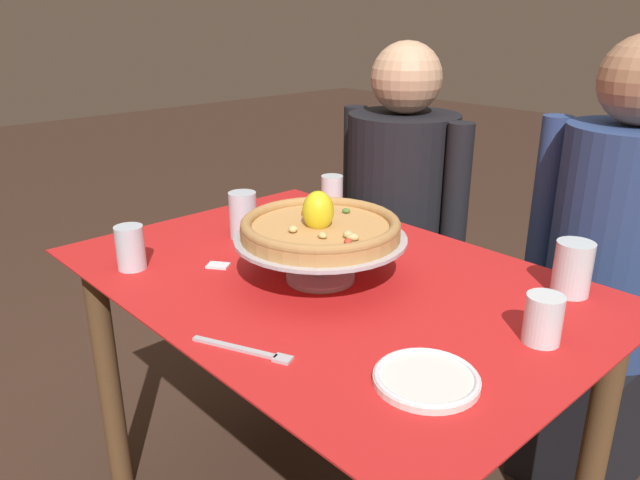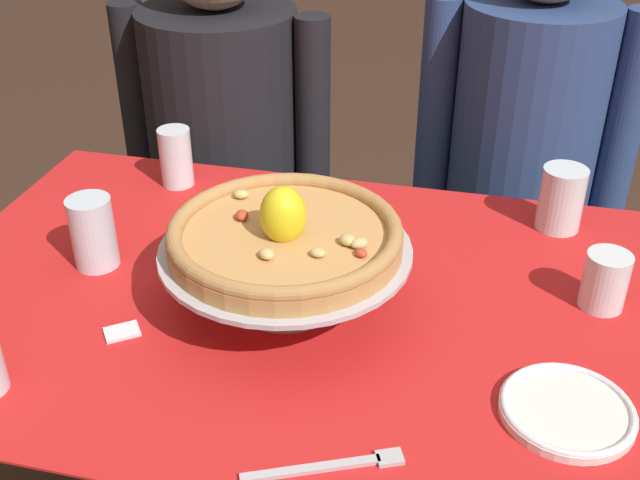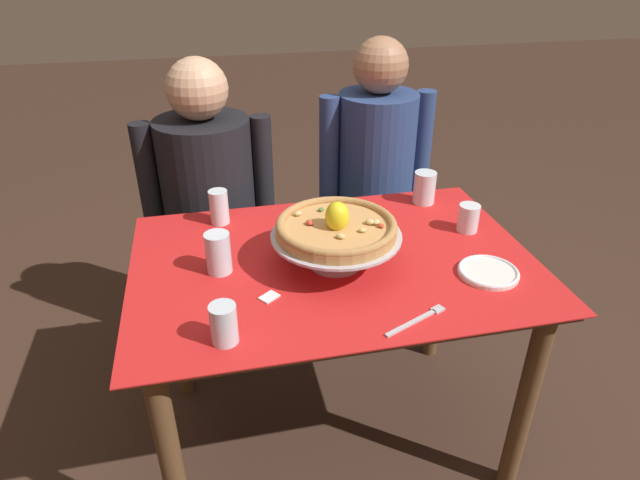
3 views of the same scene
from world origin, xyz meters
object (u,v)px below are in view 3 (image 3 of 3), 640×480
(water_glass_back_left, at_px, (219,209))
(pizza_stand, at_px, (336,241))
(side_plate, at_px, (488,272))
(dinner_fork, at_px, (419,319))
(diner_left, at_px, (211,214))
(diner_right, at_px, (374,195))
(water_glass_back_right, at_px, (424,190))
(water_glass_side_left, at_px, (218,255))
(water_glass_side_right, at_px, (468,219))
(water_glass_front_left, at_px, (224,326))
(pizza, at_px, (336,227))
(sugar_packet, at_px, (269,297))

(water_glass_back_left, bearing_deg, pizza_stand, -46.90)
(side_plate, bearing_deg, dinner_fork, -150.25)
(diner_left, bearing_deg, diner_right, 2.44)
(water_glass_back_right, height_order, water_glass_side_left, water_glass_side_left)
(water_glass_back_left, height_order, side_plate, water_glass_back_left)
(water_glass_side_left, relative_size, dinner_fork, 0.65)
(water_glass_side_right, bearing_deg, pizza_stand, -167.08)
(diner_left, bearing_deg, water_glass_back_left, -84.99)
(water_glass_front_left, height_order, dinner_fork, water_glass_front_left)
(pizza, relative_size, diner_right, 0.28)
(sugar_packet, bearing_deg, dinner_fork, -26.42)
(side_plate, distance_m, dinner_fork, 0.31)
(pizza, bearing_deg, side_plate, -19.74)
(water_glass_back_right, distance_m, dinner_fork, 0.70)
(water_glass_back_right, distance_m, water_glass_back_left, 0.73)
(water_glass_side_right, xyz_separation_m, dinner_fork, (-0.33, -0.41, -0.04))
(pizza, relative_size, water_glass_back_right, 3.00)
(water_glass_side_left, bearing_deg, pizza_stand, -5.90)
(water_glass_back_left, xyz_separation_m, diner_right, (0.66, 0.38, -0.19))
(water_glass_front_left, bearing_deg, sugar_packet, 50.28)
(pizza, bearing_deg, diner_left, 116.81)
(water_glass_back_left, height_order, diner_left, diner_left)
(water_glass_back_right, distance_m, sugar_packet, 0.78)
(pizza, distance_m, water_glass_front_left, 0.45)
(diner_right, bearing_deg, pizza, -116.00)
(side_plate, xyz_separation_m, sugar_packet, (-0.63, 0.02, -0.01))
(diner_left, bearing_deg, water_glass_back_right, -24.64)
(side_plate, relative_size, dinner_fork, 0.93)
(water_glass_side_left, distance_m, sugar_packet, 0.21)
(diner_left, height_order, diner_right, diner_right)
(pizza, height_order, sugar_packet, pizza)
(sugar_packet, bearing_deg, side_plate, -1.97)
(water_glass_front_left, bearing_deg, diner_right, 55.27)
(side_plate, bearing_deg, water_glass_back_left, 146.31)
(water_glass_side_left, bearing_deg, diner_right, 44.86)
(water_glass_side_left, xyz_separation_m, side_plate, (0.75, -0.18, -0.05))
(pizza_stand, xyz_separation_m, water_glass_side_left, (-0.33, 0.03, -0.02))
(water_glass_front_left, xyz_separation_m, water_glass_back_left, (0.02, 0.62, 0.01))
(water_glass_back_left, distance_m, water_glass_side_left, 0.30)
(water_glass_side_left, relative_size, sugar_packet, 2.44)
(water_glass_back_right, xyz_separation_m, side_plate, (0.00, -0.49, -0.04))
(water_glass_front_left, height_order, water_glass_back_right, water_glass_back_right)
(pizza, xyz_separation_m, diner_right, (0.35, 0.72, -0.26))
(sugar_packet, distance_m, diner_left, 0.84)
(side_plate, distance_m, sugar_packet, 0.63)
(water_glass_back_left, relative_size, water_glass_side_left, 0.95)
(water_glass_back_right, distance_m, diner_left, 0.85)
(water_glass_side_left, bearing_deg, side_plate, -13.77)
(water_glass_front_left, xyz_separation_m, diner_right, (0.69, 0.99, -0.18))
(pizza, distance_m, water_glass_side_left, 0.34)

